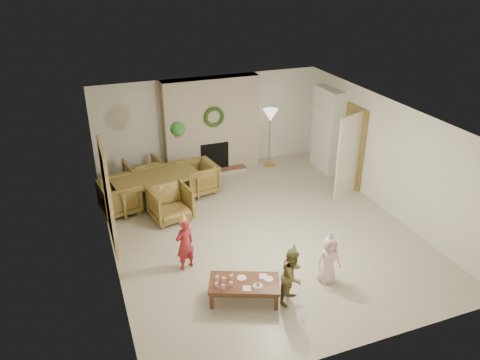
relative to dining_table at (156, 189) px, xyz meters
name	(u,v)px	position (x,y,z in m)	size (l,w,h in m)	color
floor	(260,230)	(1.79, -1.98, -0.34)	(7.00, 7.00, 0.00)	#B7B29E
ceiling	(262,117)	(1.79, -1.98, 2.16)	(7.00, 7.00, 0.00)	white
wall_back	(209,123)	(1.79, 1.52, 0.91)	(7.00, 7.00, 0.00)	silver
wall_front	(362,281)	(1.79, -5.48, 0.91)	(7.00, 7.00, 0.00)	silver
wall_left	(107,202)	(-1.21, -1.98, 0.91)	(7.00, 7.00, 0.00)	silver
wall_right	(386,156)	(4.79, -1.98, 0.91)	(7.00, 7.00, 0.00)	silver
fireplace_mass	(212,125)	(1.79, 1.32, 0.91)	(2.50, 0.40, 2.50)	#552E16
fireplace_hearth	(217,172)	(1.79, 0.97, -0.28)	(1.60, 0.30, 0.12)	#5A2818
fireplace_firebox	(214,156)	(1.79, 1.14, 0.11)	(0.75, 0.12, 0.75)	black
fireplace_wreath	(214,117)	(1.79, 1.09, 1.21)	(0.54, 0.54, 0.10)	#213E17
floor_lamp_base	(269,165)	(3.32, 1.02, -0.33)	(0.30, 0.30, 0.03)	gold
floor_lamp_post	(270,140)	(3.32, 1.02, 0.41)	(0.03, 0.03, 1.44)	gold
floor_lamp_shade	(270,115)	(3.32, 1.02, 1.10)	(0.39, 0.39, 0.32)	beige
bookshelf_carcass	(326,130)	(4.63, 0.32, 0.76)	(0.30, 1.00, 2.20)	white
bookshelf_shelf_a	(324,153)	(4.61, 0.32, 0.11)	(0.30, 0.92, 0.03)	white
bookshelf_shelf_b	(325,139)	(4.61, 0.32, 0.51)	(0.30, 0.92, 0.03)	white
bookshelf_shelf_c	(326,125)	(4.61, 0.32, 0.91)	(0.30, 0.92, 0.03)	white
bookshelf_shelf_d	(327,110)	(4.61, 0.32, 1.31)	(0.30, 0.92, 0.03)	white
books_row_lower	(326,150)	(4.59, 0.17, 0.25)	(0.20, 0.40, 0.24)	#AB391F
books_row_mid	(324,134)	(4.59, 0.37, 0.65)	(0.20, 0.44, 0.24)	navy
books_row_upper	(328,121)	(4.59, 0.22, 1.04)	(0.20, 0.36, 0.22)	#A77523
door_frame	(353,147)	(4.75, -0.78, 0.68)	(0.05, 0.86, 2.04)	olive
door_leaf	(348,156)	(4.37, -1.16, 0.66)	(0.05, 0.80, 2.00)	beige
curtain_panel	(108,197)	(-1.17, -1.78, 0.91)	(0.06, 1.20, 2.00)	#CABB8F
dining_table	(156,189)	(0.00, 0.00, 0.00)	(1.95, 1.09, 0.69)	olive
dining_chair_near	(170,203)	(0.14, -0.85, 0.04)	(0.81, 0.83, 0.76)	olive
dining_chair_far	(144,174)	(-0.14, 0.85, 0.04)	(0.81, 0.83, 0.76)	olive
dining_chair_left	(120,197)	(-0.85, -0.14, 0.04)	(0.81, 0.83, 0.76)	olive
dining_chair_right	(198,178)	(1.06, 0.18, 0.04)	(0.81, 0.83, 0.76)	olive
hanging_plant_cord	(177,119)	(0.49, -0.48, 1.81)	(0.01, 0.01, 0.70)	tan
hanging_plant_pot	(178,134)	(0.49, -0.48, 1.46)	(0.16, 0.16, 0.12)	#9E4133
hanging_plant_foliage	(178,129)	(0.49, -0.48, 1.58)	(0.32, 0.32, 0.32)	#194617
coffee_table_top	(244,283)	(0.69, -3.89, -0.01)	(1.17, 0.58, 0.05)	#58321D
coffee_table_apron	(244,286)	(0.69, -3.89, -0.07)	(1.08, 0.49, 0.07)	#58321D
coffee_leg_fl	(212,301)	(0.11, -3.91, -0.19)	(0.06, 0.06, 0.31)	#58321D
coffee_leg_fr	(276,302)	(1.09, -4.31, -0.19)	(0.06, 0.06, 0.31)	#58321D
coffee_leg_bl	(214,282)	(0.29, -3.47, -0.19)	(0.06, 0.06, 0.31)	#58321D
coffee_leg_br	(275,283)	(1.27, -3.87, -0.19)	(0.06, 0.06, 0.31)	#58321D
cup_a	(217,285)	(0.23, -3.85, 0.06)	(0.06, 0.06, 0.08)	white
cup_b	(217,278)	(0.29, -3.68, 0.06)	(0.06, 0.06, 0.08)	white
cup_c	(223,287)	(0.31, -3.93, 0.06)	(0.06, 0.06, 0.08)	white
cup_d	(224,280)	(0.38, -3.76, 0.06)	(0.06, 0.06, 0.08)	white
cup_e	(231,284)	(0.45, -3.91, 0.06)	(0.06, 0.06, 0.08)	white
cup_f	(231,277)	(0.52, -3.74, 0.06)	(0.06, 0.06, 0.08)	white
plate_a	(242,278)	(0.69, -3.78, 0.02)	(0.16, 0.16, 0.01)	white
plate_b	(258,286)	(0.87, -4.06, 0.02)	(0.16, 0.16, 0.01)	white
plate_c	(269,279)	(1.10, -3.96, 0.02)	(0.16, 0.16, 0.01)	white
food_scoop	(258,284)	(0.87, -4.06, 0.05)	(0.06, 0.06, 0.06)	tan
napkin_left	(247,288)	(0.67, -4.06, 0.02)	(0.13, 0.13, 0.01)	#FFBBBD
napkin_right	(263,276)	(1.05, -3.86, 0.02)	(0.13, 0.13, 0.01)	#FFBBBD
child_red	(185,244)	(0.00, -2.69, 0.18)	(0.38, 0.25, 1.04)	#A2222A
party_hat_red	(183,217)	(0.00, -2.69, 0.74)	(0.14, 0.14, 0.20)	#F9F253
child_plaid	(293,275)	(1.43, -4.18, 0.16)	(0.49, 0.38, 1.01)	#9A552A
party_hat_plaid	(294,248)	(1.43, -4.18, 0.70)	(0.12, 0.12, 0.17)	#4CB171
child_pink	(329,260)	(2.25, -3.95, 0.11)	(0.44, 0.29, 0.91)	#FFCECB
party_hat_pink	(331,236)	(2.25, -3.95, 0.60)	(0.12, 0.12, 0.16)	#AAACB1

